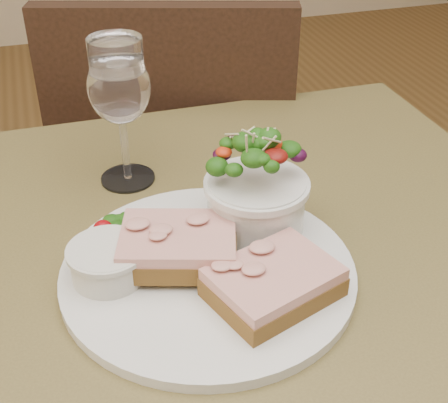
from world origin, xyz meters
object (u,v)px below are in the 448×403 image
object	(u,v)px
chair_far	(184,249)
wine_glass	(119,92)
ramekin	(108,261)
cafe_table	(230,337)
dinner_plate	(208,272)
sandwich_back	(178,245)
sandwich_front	(273,282)
salad_bowl	(257,182)

from	to	relation	value
chair_far	wine_glass	distance (m)	0.73
chair_far	ramekin	size ratio (longest dim) A/B	12.07
cafe_table	ramekin	bearing A→B (deg)	174.77
dinner_plate	sandwich_back	size ratio (longest dim) A/B	2.19
cafe_table	sandwich_back	xyz separation A→B (m)	(-0.05, 0.01, 0.14)
sandwich_front	salad_bowl	size ratio (longest dim) A/B	1.11
sandwich_front	ramekin	xyz separation A→B (m)	(-0.15, 0.07, 0.00)
sandwich_back	salad_bowl	size ratio (longest dim) A/B	1.10
sandwich_front	salad_bowl	xyz separation A→B (m)	(0.02, 0.11, 0.04)
chair_far	sandwich_front	distance (m)	0.84
sandwich_back	wine_glass	xyz separation A→B (m)	(-0.02, 0.20, 0.09)
cafe_table	wine_glass	distance (m)	0.32
cafe_table	chair_far	distance (m)	0.72
dinner_plate	ramekin	size ratio (longest dim) A/B	4.10
salad_bowl	sandwich_back	bearing A→B (deg)	-158.39
cafe_table	chair_far	bearing A→B (deg)	82.33
salad_bowl	wine_glass	size ratio (longest dim) A/B	0.73
cafe_table	sandwich_back	size ratio (longest dim) A/B	5.74
salad_bowl	chair_far	bearing A→B (deg)	86.06
cafe_table	dinner_plate	xyz separation A→B (m)	(-0.03, -0.00, 0.11)
sandwich_back	wine_glass	world-z (taller)	wine_glass
dinner_plate	salad_bowl	world-z (taller)	salad_bowl
chair_far	salad_bowl	xyz separation A→B (m)	(-0.04, -0.57, 0.53)
cafe_table	sandwich_front	size ratio (longest dim) A/B	5.68
cafe_table	sandwich_front	distance (m)	0.15
sandwich_back	salad_bowl	bearing A→B (deg)	38.75
sandwich_back	wine_glass	size ratio (longest dim) A/B	0.80
dinner_plate	wine_glass	distance (m)	0.25
dinner_plate	sandwich_front	bearing A→B (deg)	-50.18
sandwich_front	dinner_plate	bearing A→B (deg)	110.45
cafe_table	sandwich_front	xyz separation A→B (m)	(0.02, -0.06, 0.13)
sandwich_front	sandwich_back	world-z (taller)	sandwich_back
cafe_table	salad_bowl	bearing A→B (deg)	47.68
wine_glass	sandwich_back	bearing A→B (deg)	-84.15
wine_glass	salad_bowl	bearing A→B (deg)	-53.97
chair_far	dinner_plate	size ratio (longest dim) A/B	2.95
wine_glass	sandwich_front	bearing A→B (deg)	-70.49
cafe_table	sandwich_back	distance (m)	0.15
cafe_table	chair_far	size ratio (longest dim) A/B	0.89
cafe_table	salad_bowl	distance (m)	0.18
cafe_table	chair_far	xyz separation A→B (m)	(0.08, 0.62, -0.36)
sandwich_back	salad_bowl	world-z (taller)	salad_bowl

